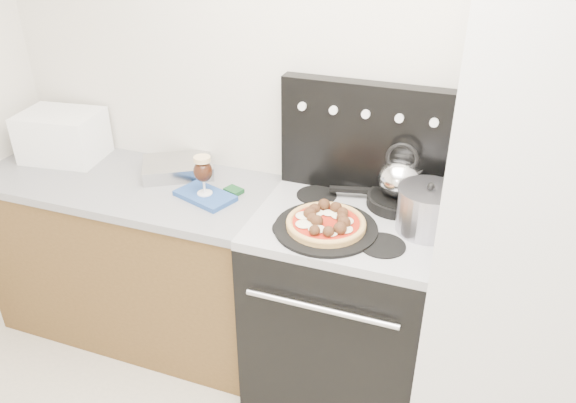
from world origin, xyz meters
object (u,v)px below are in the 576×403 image
at_px(base_cabinet, 138,260).
at_px(pizza, 326,222).
at_px(toaster_oven, 63,136).
at_px(stock_pot, 428,211).
at_px(oven_mitt, 205,196).
at_px(tea_kettle, 400,175).
at_px(stove_body, 342,309).
at_px(beer_glass, 203,175).
at_px(skillet, 397,201).
at_px(pizza_pan, 326,228).
at_px(fridge, 528,248).

relative_size(base_cabinet, pizza, 4.54).
relative_size(toaster_oven, stock_pot, 1.60).
bearing_deg(stock_pot, oven_mitt, -177.88).
xyz_separation_m(tea_kettle, stock_pot, (0.14, -0.16, -0.06)).
xyz_separation_m(oven_mitt, tea_kettle, (0.83, 0.19, 0.16)).
bearing_deg(stove_body, toaster_oven, 174.93).
xyz_separation_m(stove_body, beer_glass, (-0.66, -0.01, 0.58)).
height_order(oven_mitt, beer_glass, beer_glass).
bearing_deg(skillet, pizza, -128.45).
bearing_deg(pizza_pan, fridge, 6.41).
bearing_deg(stove_body, oven_mitt, -179.08).
relative_size(stove_body, beer_glass, 4.75).
bearing_deg(skillet, pizza_pan, -128.45).
distance_m(pizza_pan, tea_kettle, 0.40).
distance_m(stove_body, tea_kettle, 0.68).
bearing_deg(beer_glass, base_cabinet, 175.47).
bearing_deg(stove_body, skillet, 46.46).
relative_size(toaster_oven, beer_glass, 2.08).
bearing_deg(fridge, stove_body, 177.95).
distance_m(pizza, skillet, 0.38).
height_order(pizza_pan, tea_kettle, tea_kettle).
bearing_deg(base_cabinet, pizza, -7.37).
height_order(oven_mitt, tea_kettle, tea_kettle).
bearing_deg(pizza_pan, stove_body, 61.90).
relative_size(pizza_pan, skillet, 1.58).
height_order(stove_body, beer_glass, beer_glass).
height_order(pizza, stock_pot, stock_pot).
relative_size(fridge, toaster_oven, 4.92).
xyz_separation_m(toaster_oven, stock_pot, (1.85, -0.11, -0.01)).
relative_size(beer_glass, pizza, 0.58).
height_order(fridge, beer_glass, fridge).
bearing_deg(stock_pot, tea_kettle, 132.08).
distance_m(fridge, toaster_oven, 2.24).
bearing_deg(stock_pot, skillet, 132.08).
bearing_deg(base_cabinet, toaster_oven, 165.49).
bearing_deg(pizza, oven_mitt, 170.52).
bearing_deg(pizza, skillet, 51.55).
height_order(skillet, tea_kettle, tea_kettle).
xyz_separation_m(oven_mitt, pizza_pan, (0.60, -0.10, 0.02)).
relative_size(stove_body, pizza, 2.76).
distance_m(base_cabinet, pizza, 1.18).
relative_size(oven_mitt, skillet, 1.01).
bearing_deg(tea_kettle, pizza, -147.03).
distance_m(base_cabinet, pizza_pan, 1.17).
bearing_deg(skillet, fridge, -21.65).
relative_size(tea_kettle, stock_pot, 0.85).
distance_m(beer_glass, pizza, 0.61).
distance_m(oven_mitt, beer_glass, 0.10).
distance_m(stove_body, toaster_oven, 1.65).
xyz_separation_m(pizza, tea_kettle, (0.23, 0.29, 0.11)).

